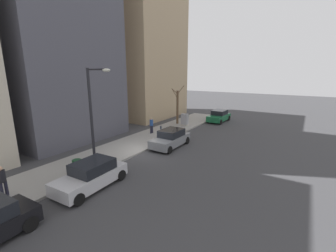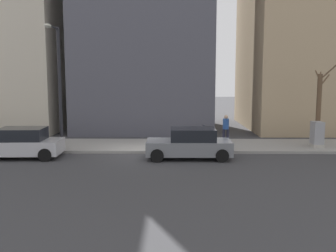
{
  "view_description": "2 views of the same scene",
  "coord_description": "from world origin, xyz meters",
  "views": [
    {
      "loc": [
        -10.94,
        13.77,
        6.38
      ],
      "look_at": [
        0.55,
        -4.62,
        1.19
      ],
      "focal_mm": 24.0,
      "sensor_mm": 36.0,
      "label": 1
    },
    {
      "loc": [
        -19.48,
        -1.46,
        4.01
      ],
      "look_at": [
        1.5,
        -1.24,
        1.3
      ],
      "focal_mm": 40.0,
      "sensor_mm": 36.0,
      "label": 2
    }
  ],
  "objects": [
    {
      "name": "parked_car_silver",
      "position": [
        -1.09,
        6.17,
        0.74
      ],
      "size": [
        2.06,
        4.26,
        1.52
      ],
      "rotation": [
        0.0,
        0.0,
        0.04
      ],
      "color": "#B7B7BC",
      "rests_on": "ground"
    },
    {
      "name": "parked_car_green",
      "position": [
        -1.17,
        -14.65,
        0.74
      ],
      "size": [
        2.05,
        4.26,
        1.52
      ],
      "rotation": [
        0.0,
        0.0,
        -0.04
      ],
      "color": "#196038",
      "rests_on": "ground"
    },
    {
      "name": "parked_car_grey",
      "position": [
        -1.12,
        -2.36,
        0.74
      ],
      "size": [
        1.94,
        4.21,
        1.52
      ],
      "rotation": [
        0.0,
        0.0,
        0.0
      ],
      "color": "slate",
      "rests_on": "ground"
    },
    {
      "name": "trash_bin",
      "position": [
        0.9,
        5.65,
        0.6
      ],
      "size": [
        0.56,
        0.56,
        0.9
      ],
      "primitive_type": "cylinder",
      "color": "#14381E",
      "rests_on": "sidewalk"
    },
    {
      "name": "pedestrian_near_meter",
      "position": [
        2.63,
        -4.68,
        1.09
      ],
      "size": [
        0.36,
        0.4,
        1.66
      ],
      "rotation": [
        0.0,
        0.0,
        1.5
      ],
      "color": "#1E1E2D",
      "rests_on": "sidewalk"
    },
    {
      "name": "parking_meter",
      "position": [
        0.45,
        -3.18,
        0.98
      ],
      "size": [
        0.14,
        0.1,
        1.35
      ],
      "color": "slate",
      "rests_on": "sidewalk"
    },
    {
      "name": "office_tower_left",
      "position": [
        10.89,
        -12.85,
        10.57
      ],
      "size": [
        10.78,
        10.78,
        21.14
      ],
      "primitive_type": "cube",
      "color": "tan",
      "rests_on": "ground"
    },
    {
      "name": "bare_tree",
      "position": [
        2.62,
        -10.14,
        2.36
      ],
      "size": [
        1.57,
        0.94,
        4.67
      ],
      "color": "brown",
      "rests_on": "sidewalk"
    },
    {
      "name": "pedestrian_midblock",
      "position": [
        1.71,
        9.39,
        1.09
      ],
      "size": [
        0.36,
        0.39,
        1.66
      ],
      "rotation": [
        0.0,
        0.0,
        4.92
      ],
      "color": "#1E1E2D",
      "rests_on": "sidewalk"
    },
    {
      "name": "sidewalk",
      "position": [
        2.0,
        0.0,
        0.07
      ],
      "size": [
        4.0,
        36.0,
        0.15
      ],
      "primitive_type": "cube",
      "color": "gray",
      "rests_on": "ground"
    },
    {
      "name": "ground_plane",
      "position": [
        0.0,
        0.0,
        0.0
      ],
      "size": [
        120.0,
        120.0,
        0.0
      ],
      "primitive_type": "plane",
      "color": "#38383A"
    },
    {
      "name": "streetlamp",
      "position": [
        0.28,
        4.54,
        4.02
      ],
      "size": [
        1.97,
        0.32,
        6.5
      ],
      "color": "black",
      "rests_on": "sidewalk"
    },
    {
      "name": "utility_box",
      "position": [
        1.3,
        -9.6,
        0.85
      ],
      "size": [
        0.83,
        0.61,
        1.43
      ],
      "color": "#A8A399",
      "rests_on": "sidewalk"
    }
  ]
}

